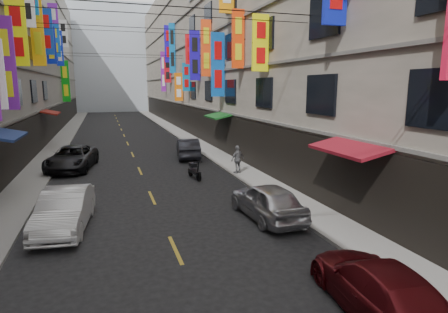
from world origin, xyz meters
TOP-DOWN VIEW (x-y plane):
  - sidewalk_left at (-6.00, 42.00)m, footprint 2.00×90.00m
  - sidewalk_right at (6.00, 42.00)m, footprint 2.00×90.00m
  - building_row_right at (11.99, 42.00)m, footprint 10.14×90.00m
  - haze_block at (0.00, 92.00)m, footprint 18.00×8.00m
  - shop_signage at (-0.33, 35.10)m, footprint 14.00×55.00m
  - street_awnings at (-1.26, 26.00)m, footprint 13.99×35.20m
  - overhead_cables at (0.00, 30.00)m, footprint 14.00×38.04m
  - lane_markings at (0.00, 39.00)m, footprint 0.12×80.20m
  - scooter_far_right at (2.78, 27.09)m, footprint 0.56×1.80m
  - car_left_mid at (-3.49, 20.97)m, footprint 2.02×4.59m
  - car_left_far at (-4.00, 31.73)m, footprint 3.29×5.63m
  - car_right_near at (3.80, 13.22)m, footprint 2.33×4.58m
  - car_right_mid at (4.00, 19.79)m, footprint 1.90×4.30m
  - car_right_far at (3.80, 33.40)m, footprint 2.08×4.49m
  - pedestrian_rfar at (5.40, 27.10)m, footprint 1.11×0.90m

SIDE VIEW (x-z plane):
  - lane_markings at x=0.00m, z-range 0.00..0.01m
  - sidewalk_left at x=-6.00m, z-range 0.00..0.12m
  - sidewalk_right at x=6.00m, z-range 0.00..0.12m
  - scooter_far_right at x=2.78m, z-range -0.13..1.01m
  - car_right_near at x=3.80m, z-range 0.00..1.27m
  - car_right_far at x=3.80m, z-range 0.00..1.43m
  - car_right_mid at x=4.00m, z-range 0.00..1.44m
  - car_left_mid at x=-3.49m, z-range 0.00..1.47m
  - car_left_far at x=-4.00m, z-range 0.00..1.47m
  - pedestrian_rfar at x=5.40m, z-range 0.12..1.78m
  - street_awnings at x=-1.26m, z-range 2.80..3.20m
  - overhead_cables at x=0.00m, z-range 8.18..9.42m
  - shop_signage at x=-0.33m, z-range 3.27..15.00m
  - building_row_right at x=11.99m, z-range -0.01..18.99m
  - haze_block at x=0.00m, z-range 0.00..22.00m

